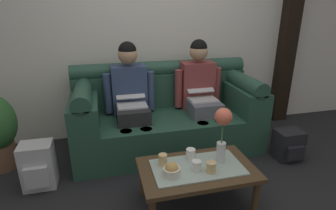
{
  "coord_description": "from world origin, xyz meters",
  "views": [
    {
      "loc": [
        -0.68,
        -1.65,
        1.58
      ],
      "look_at": [
        -0.05,
        0.9,
        0.61
      ],
      "focal_mm": 29.04,
      "sensor_mm": 36.0,
      "label": 1
    }
  ],
  "objects": [
    {
      "name": "person_left",
      "position": [
        -0.4,
        1.17,
        0.66
      ],
      "size": [
        0.56,
        0.67,
        1.22
      ],
      "color": "#232326",
      "rests_on": "ground_plane"
    },
    {
      "name": "cup_far_left",
      "position": [
        -0.03,
        0.07,
        0.4
      ],
      "size": [
        0.07,
        0.07,
        0.08
      ],
      "primitive_type": "cylinder",
      "color": "white",
      "rests_on": "coffee_table"
    },
    {
      "name": "cup_far_center",
      "position": [
        -0.26,
        0.2,
        0.41
      ],
      "size": [
        0.07,
        0.07,
        0.1
      ],
      "primitive_type": "cylinder",
      "color": "#DBB77A",
      "rests_on": "coffee_table"
    },
    {
      "name": "cup_near_right",
      "position": [
        -0.02,
        0.24,
        0.4
      ],
      "size": [
        0.08,
        0.08,
        0.09
      ],
      "primitive_type": "cylinder",
      "color": "white",
      "rests_on": "coffee_table"
    },
    {
      "name": "person_right",
      "position": [
        0.4,
        1.17,
        0.66
      ],
      "size": [
        0.56,
        0.67,
        1.22
      ],
      "color": "#595B66",
      "rests_on": "ground_plane"
    },
    {
      "name": "coffee_table",
      "position": [
        0.0,
        0.11,
        0.31
      ],
      "size": [
        0.93,
        0.56,
        0.36
      ],
      "color": "#47331E",
      "rests_on": "ground_plane"
    },
    {
      "name": "backpack_right",
      "position": [
        1.21,
        0.55,
        0.16
      ],
      "size": [
        0.28,
        0.26,
        0.32
      ],
      "color": "black",
      "rests_on": "ground_plane"
    },
    {
      "name": "cup_near_left",
      "position": [
        0.08,
        0.02,
        0.4
      ],
      "size": [
        0.07,
        0.07,
        0.09
      ],
      "primitive_type": "cylinder",
      "color": "#DBB77A",
      "rests_on": "coffee_table"
    },
    {
      "name": "timber_pillar",
      "position": [
        1.78,
        1.58,
        1.45
      ],
      "size": [
        0.2,
        0.2,
        2.9
      ],
      "primitive_type": "cube",
      "color": "black",
      "rests_on": "ground_plane"
    },
    {
      "name": "snack_bowl",
      "position": [
        -0.23,
        0.05,
        0.4
      ],
      "size": [
        0.13,
        0.13,
        0.11
      ],
      "color": "silver",
      "rests_on": "coffee_table"
    },
    {
      "name": "back_wall_patterned",
      "position": [
        0.0,
        1.7,
        1.45
      ],
      "size": [
        6.0,
        0.12,
        2.9
      ],
      "primitive_type": "cube",
      "color": "silver",
      "rests_on": "ground_plane"
    },
    {
      "name": "backpack_left",
      "position": [
        -1.31,
        0.68,
        0.21
      ],
      "size": [
        0.28,
        0.26,
        0.43
      ],
      "color": "#B7B7BC",
      "rests_on": "ground_plane"
    },
    {
      "name": "couch",
      "position": [
        -0.0,
        1.17,
        0.37
      ],
      "size": [
        2.06,
        0.88,
        0.96
      ],
      "color": "#234738",
      "rests_on": "ground_plane"
    },
    {
      "name": "flower_vase",
      "position": [
        0.21,
        0.14,
        0.67
      ],
      "size": [
        0.14,
        0.14,
        0.47
      ],
      "color": "silver",
      "rests_on": "coffee_table"
    }
  ]
}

